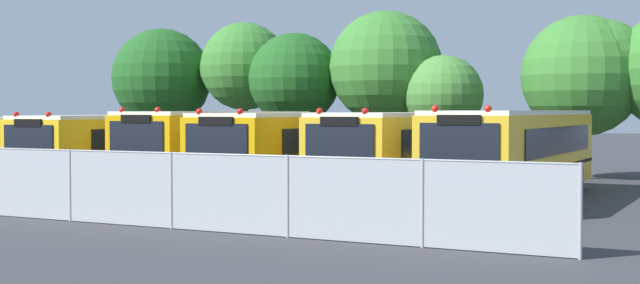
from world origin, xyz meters
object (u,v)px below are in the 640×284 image
object	(u,v)px
tree_1	(241,67)
tree_4	(441,96)
school_bus_0	(64,144)
tree_2	(297,78)
tree_5	(588,73)
school_bus_4	(405,149)
school_bus_2	(220,145)
school_bus_5	(516,151)
tree_3	(387,69)
school_bus_1	(136,145)
tree_0	(162,77)
school_bus_3	(307,147)

from	to	relation	value
tree_1	tree_4	world-z (taller)	tree_1
tree_4	school_bus_0	bearing A→B (deg)	-140.72
tree_2	tree_5	xyz separation A→B (m)	(12.84, -0.38, -0.01)
tree_2	school_bus_4	bearing A→B (deg)	-46.27
school_bus_2	tree_1	xyz separation A→B (m)	(-5.83, 10.64, 3.28)
tree_2	school_bus_2	bearing A→B (deg)	-77.37
school_bus_5	tree_3	world-z (taller)	tree_3
school_bus_1	tree_3	size ratio (longest dim) A/B	1.53
tree_0	tree_3	xyz separation A→B (m)	(12.15, -0.02, 0.15)
tree_0	tree_5	size ratio (longest dim) A/B	1.07
tree_5	school_bus_0	bearing A→B (deg)	-153.32
school_bus_0	tree_5	distance (m)	20.20
school_bus_4	school_bus_3	bearing A→B (deg)	1.29
school_bus_3	tree_5	world-z (taller)	tree_5
school_bus_1	tree_0	world-z (taller)	tree_0
tree_5	tree_1	bearing A→B (deg)	174.49
school_bus_3	tree_5	size ratio (longest dim) A/B	1.73
school_bus_5	tree_1	world-z (taller)	tree_1
school_bus_5	tree_5	xyz separation A→B (m)	(0.33, 9.35, 2.61)
tree_4	school_bus_2	bearing A→B (deg)	-115.53
tree_1	tree_5	size ratio (longest dim) A/B	1.09
school_bus_4	tree_1	world-z (taller)	tree_1
school_bus_1	school_bus_2	size ratio (longest dim) A/B	1.14
tree_1	school_bus_2	bearing A→B (deg)	-61.26
tree_4	tree_3	bearing A→B (deg)	170.96
school_bus_5	tree_1	distance (m)	19.84
school_bus_1	tree_0	distance (m)	12.58
school_bus_0	tree_3	bearing A→B (deg)	-133.72
school_bus_0	tree_2	bearing A→B (deg)	-119.75
school_bus_0	tree_1	bearing A→B (deg)	-98.57
school_bus_2	tree_3	xyz separation A→B (m)	(2.00, 10.11, 3.02)
tree_1	school_bus_4	bearing A→B (deg)	-39.83
school_bus_3	tree_4	xyz separation A→B (m)	(1.18, 9.75, 1.84)
school_bus_2	tree_4	size ratio (longest dim) A/B	1.90
tree_5	school_bus_1	bearing A→B (deg)	-147.19
school_bus_4	tree_4	xyz separation A→B (m)	(-2.19, 9.61, 1.83)
school_bus_1	tree_5	world-z (taller)	tree_5
school_bus_4	tree_3	distance (m)	11.53
tree_0	tree_5	bearing A→B (deg)	-3.01
tree_5	school_bus_5	bearing A→B (deg)	-92.04
school_bus_3	tree_2	distance (m)	11.30
school_bus_5	tree_5	size ratio (longest dim) A/B	1.71
school_bus_0	school_bus_4	distance (m)	13.98
school_bus_1	tree_1	distance (m)	11.53
tree_4	tree_5	bearing A→B (deg)	-6.15
school_bus_0	school_bus_5	distance (m)	17.56
school_bus_0	school_bus_3	size ratio (longest dim) A/B	1.05
school_bus_0	tree_4	bearing A→B (deg)	-142.13
tree_4	school_bus_4	bearing A→B (deg)	-77.18
tree_1	tree_5	world-z (taller)	tree_1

